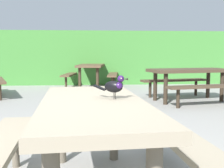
% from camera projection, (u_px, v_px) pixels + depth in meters
% --- Properties ---
extents(hedge_wall, '(28.00, 1.47, 1.87)m').
position_uv_depth(hedge_wall, '(82.00, 58.00, 10.32)').
color(hedge_wall, '#428438').
rests_on(hedge_wall, ground).
extents(picnic_table_foreground, '(1.79, 1.85, 0.74)m').
position_uv_depth(picnic_table_foreground, '(93.00, 124.00, 2.12)').
color(picnic_table_foreground, gray).
rests_on(picnic_table_foreground, ground).
extents(bird_grackle, '(0.26, 0.16, 0.18)m').
position_uv_depth(bird_grackle, '(115.00, 86.00, 2.15)').
color(bird_grackle, black).
rests_on(bird_grackle, picnic_table_foreground).
extents(picnic_table_mid_left, '(1.88, 1.91, 0.74)m').
position_uv_depth(picnic_table_mid_left, '(91.00, 70.00, 9.06)').
color(picnic_table_mid_left, brown).
rests_on(picnic_table_mid_left, ground).
extents(picnic_table_far_centre, '(2.00, 1.98, 0.74)m').
position_uv_depth(picnic_table_far_centre, '(189.00, 77.00, 6.39)').
color(picnic_table_far_centre, '#473828').
rests_on(picnic_table_far_centre, ground).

